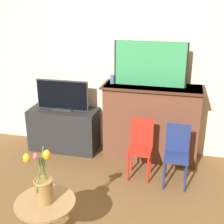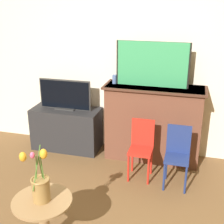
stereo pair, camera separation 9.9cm
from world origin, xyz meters
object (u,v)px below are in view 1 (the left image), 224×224
Objects in this scene: tv_monitor at (62,96)px; chair_blue at (177,152)px; chair_red at (141,145)px; vase_tulips at (44,185)px; painting at (150,64)px.

tv_monitor is 1.02× the size of chair_blue.
vase_tulips is at bearing -114.90° from chair_red.
chair_blue is at bearing -18.58° from tv_monitor.
tv_monitor is at bearing 106.72° from vase_tulips.
painting is 1.96m from vase_tulips.
painting reaches higher than vase_tulips.
chair_blue is (0.39, -0.54, -0.84)m from painting.
chair_blue is 1.35× the size of vase_tulips.
chair_red is (-0.02, -0.47, -0.84)m from painting.
painting is 1.24× the size of tv_monitor.
painting reaches higher than tv_monitor.
painting reaches higher than chair_blue.
vase_tulips is (-0.59, -1.28, 0.21)m from chair_red.
painting is 1.07m from chair_blue.
chair_blue is at bearing -9.54° from chair_red.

